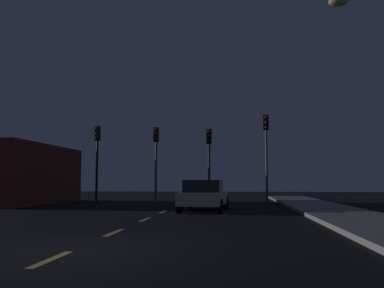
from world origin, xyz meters
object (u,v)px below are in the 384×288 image
(traffic_signal_far_left, at_px, (97,149))
(traffic_signal_center_right, at_px, (209,151))
(traffic_signal_center_left, at_px, (156,150))
(car_stopped_ahead, at_px, (204,195))
(traffic_signal_far_right, at_px, (266,142))

(traffic_signal_far_left, distance_m, traffic_signal_center_right, 6.98)
(traffic_signal_center_left, bearing_deg, traffic_signal_far_left, 180.00)
(car_stopped_ahead, bearing_deg, traffic_signal_far_right, 58.77)
(traffic_signal_center_left, distance_m, traffic_signal_center_right, 3.26)
(traffic_signal_far_left, bearing_deg, car_stopped_ahead, -37.77)
(traffic_signal_center_right, distance_m, car_stopped_ahead, 6.02)
(traffic_signal_far_left, bearing_deg, traffic_signal_far_right, 0.01)
(traffic_signal_center_left, relative_size, traffic_signal_center_right, 1.03)
(traffic_signal_center_right, relative_size, car_stopped_ahead, 1.11)
(traffic_signal_far_left, xyz_separation_m, traffic_signal_center_right, (6.98, -0.00, -0.17))
(traffic_signal_far_right, xyz_separation_m, car_stopped_ahead, (-3.33, -5.49, -2.99))
(traffic_signal_far_left, relative_size, car_stopped_ahead, 1.17)
(traffic_signal_center_right, xyz_separation_m, traffic_signal_far_right, (3.43, 0.00, 0.51))
(traffic_signal_center_left, distance_m, traffic_signal_far_right, 6.70)
(traffic_signal_far_left, bearing_deg, traffic_signal_center_left, -0.00)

